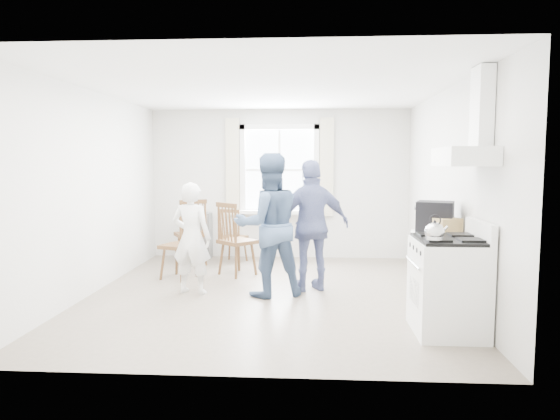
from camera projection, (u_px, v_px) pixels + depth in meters
The scene contains 17 objects.
room_shell at pixel (267, 193), 6.29m from camera, with size 4.62×5.12×2.64m.
window_assembly at pixel (279, 175), 8.71m from camera, with size 1.88×0.24×1.70m.
range_hood at pixel (470, 140), 4.77m from camera, with size 0.45×0.76×0.94m.
shelf_unit at pixel (200, 235), 8.78m from camera, with size 0.40×0.30×0.80m, color slate.
gas_stove at pixel (448, 285), 4.91m from camera, with size 0.68×0.76×1.12m.
kettle at pixel (435, 232), 4.65m from camera, with size 0.18×0.18×0.25m.
low_cabinet at pixel (437, 273), 5.61m from camera, with size 0.50×0.55×0.90m, color white.
stereo_stack at pixel (435, 217), 5.62m from camera, with size 0.48×0.46×0.35m.
cardboard_box at pixel (447, 226), 5.45m from camera, with size 0.28×0.20×0.18m, color tan.
windsor_chair_a at pixel (192, 225), 8.09m from camera, with size 0.62×0.62×1.10m.
windsor_chair_b at pixel (231, 231), 7.35m from camera, with size 0.65×0.65×1.11m.
windsor_chair_c at pixel (185, 235), 7.16m from camera, with size 0.56×0.57×1.05m.
person_left at pixel (192, 238), 6.38m from camera, with size 0.52×0.52×1.43m, color white.
person_mid at pixel (269, 225), 6.25m from camera, with size 0.87×0.87×1.80m, color #42587B.
person_right at pixel (312, 226), 6.52m from camera, with size 1.01×1.01×1.72m, color navy.
potted_plant at pixel (309, 202), 8.63m from camera, with size 0.17×0.17×0.30m, color #2F6A35.
windsor_chair_d at pixel (231, 230), 8.30m from camera, with size 0.48×0.47×0.92m.
Camera 1 is at (0.55, -6.26, 1.69)m, focal length 32.00 mm.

